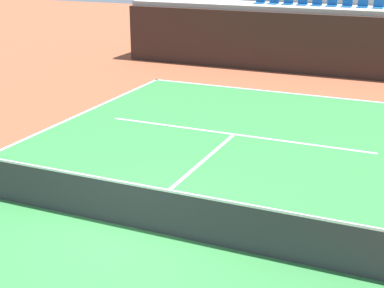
% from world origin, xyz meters
% --- Properties ---
extents(ground_plane, '(80.00, 80.00, 0.00)m').
position_xyz_m(ground_plane, '(0.00, 0.00, 0.00)').
color(ground_plane, brown).
extents(court_surface, '(11.00, 24.00, 0.01)m').
position_xyz_m(court_surface, '(0.00, 0.00, 0.01)').
color(court_surface, '#2D7238').
rests_on(court_surface, ground_plane).
extents(baseline_far, '(11.00, 0.10, 0.00)m').
position_xyz_m(baseline_far, '(0.00, 11.95, 0.01)').
color(baseline_far, white).
rests_on(baseline_far, court_surface).
extents(service_line_far, '(8.26, 0.10, 0.00)m').
position_xyz_m(service_line_far, '(0.00, 6.40, 0.01)').
color(service_line_far, white).
rests_on(service_line_far, court_surface).
extents(centre_service_line, '(0.10, 6.40, 0.00)m').
position_xyz_m(centre_service_line, '(0.00, 3.20, 0.01)').
color(centre_service_line, white).
rests_on(centre_service_line, court_surface).
extents(back_wall, '(17.34, 0.30, 2.59)m').
position_xyz_m(back_wall, '(0.00, 15.65, 1.30)').
color(back_wall, black).
rests_on(back_wall, ground_plane).
extents(stands_tier_lower, '(17.34, 2.40, 2.80)m').
position_xyz_m(stands_tier_lower, '(0.00, 17.00, 1.40)').
color(stands_tier_lower, '#9E9E99').
rests_on(stands_tier_lower, ground_plane).
extents(stands_tier_upper, '(17.34, 2.40, 3.59)m').
position_xyz_m(stands_tier_upper, '(0.00, 19.40, 1.80)').
color(stands_tier_upper, '#9E9E99').
rests_on(stands_tier_upper, ground_plane).
extents(seating_row_lower, '(5.71, 0.44, 0.44)m').
position_xyz_m(seating_row_lower, '(-0.00, 17.09, 2.93)').
color(seating_row_lower, '#145193').
rests_on(seating_row_lower, stands_tier_lower).
extents(tennis_net, '(11.08, 0.08, 1.07)m').
position_xyz_m(tennis_net, '(0.00, 0.00, 0.51)').
color(tennis_net, black).
rests_on(tennis_net, court_surface).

